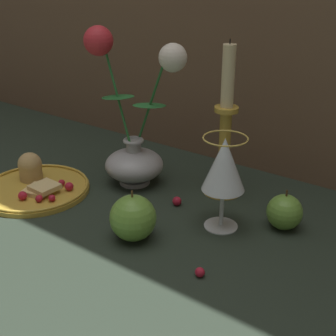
{
  "coord_description": "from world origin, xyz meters",
  "views": [
    {
      "loc": [
        0.52,
        -0.63,
        0.46
      ],
      "look_at": [
        0.05,
        0.03,
        0.1
      ],
      "focal_mm": 50.0,
      "sensor_mm": 36.0,
      "label": 1
    }
  ],
  "objects_px": {
    "apple_beside_vase": "(133,218)",
    "apple_near_glass": "(285,212)",
    "plate_with_pastries": "(35,184)",
    "wine_glass": "(224,168)",
    "candlestick": "(225,137)",
    "vase": "(133,137)"
  },
  "relations": [
    {
      "from": "apple_beside_vase",
      "to": "apple_near_glass",
      "type": "xyz_separation_m",
      "value": [
        0.2,
        0.19,
        -0.01
      ]
    },
    {
      "from": "apple_beside_vase",
      "to": "apple_near_glass",
      "type": "bearing_deg",
      "value": 43.12
    },
    {
      "from": "wine_glass",
      "to": "apple_near_glass",
      "type": "distance_m",
      "value": 0.15
    },
    {
      "from": "vase",
      "to": "wine_glass",
      "type": "height_order",
      "value": "vase"
    },
    {
      "from": "vase",
      "to": "apple_beside_vase",
      "type": "height_order",
      "value": "vase"
    },
    {
      "from": "plate_with_pastries",
      "to": "apple_near_glass",
      "type": "bearing_deg",
      "value": 18.83
    },
    {
      "from": "vase",
      "to": "plate_with_pastries",
      "type": "xyz_separation_m",
      "value": [
        -0.15,
        -0.16,
        -0.09
      ]
    },
    {
      "from": "vase",
      "to": "candlestick",
      "type": "xyz_separation_m",
      "value": [
        0.18,
        0.08,
        0.02
      ]
    },
    {
      "from": "wine_glass",
      "to": "candlestick",
      "type": "height_order",
      "value": "candlestick"
    },
    {
      "from": "apple_near_glass",
      "to": "vase",
      "type": "bearing_deg",
      "value": -177.69
    },
    {
      "from": "vase",
      "to": "wine_glass",
      "type": "distance_m",
      "value": 0.26
    },
    {
      "from": "wine_glass",
      "to": "vase",
      "type": "bearing_deg",
      "value": 168.85
    },
    {
      "from": "apple_beside_vase",
      "to": "wine_glass",
      "type": "bearing_deg",
      "value": 49.94
    },
    {
      "from": "wine_glass",
      "to": "apple_near_glass",
      "type": "bearing_deg",
      "value": 33.29
    },
    {
      "from": "wine_glass",
      "to": "apple_near_glass",
      "type": "relative_size",
      "value": 2.27
    },
    {
      "from": "candlestick",
      "to": "apple_near_glass",
      "type": "relative_size",
      "value": 4.1
    },
    {
      "from": "plate_with_pastries",
      "to": "candlestick",
      "type": "relative_size",
      "value": 0.71
    },
    {
      "from": "wine_glass",
      "to": "candlestick",
      "type": "xyz_separation_m",
      "value": [
        -0.07,
        0.13,
        0.01
      ]
    },
    {
      "from": "plate_with_pastries",
      "to": "wine_glass",
      "type": "relative_size",
      "value": 1.28
    },
    {
      "from": "plate_with_pastries",
      "to": "wine_glass",
      "type": "bearing_deg",
      "value": 14.83
    },
    {
      "from": "apple_near_glass",
      "to": "wine_glass",
      "type": "bearing_deg",
      "value": -146.71
    },
    {
      "from": "candlestick",
      "to": "apple_near_glass",
      "type": "height_order",
      "value": "candlestick"
    }
  ]
}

